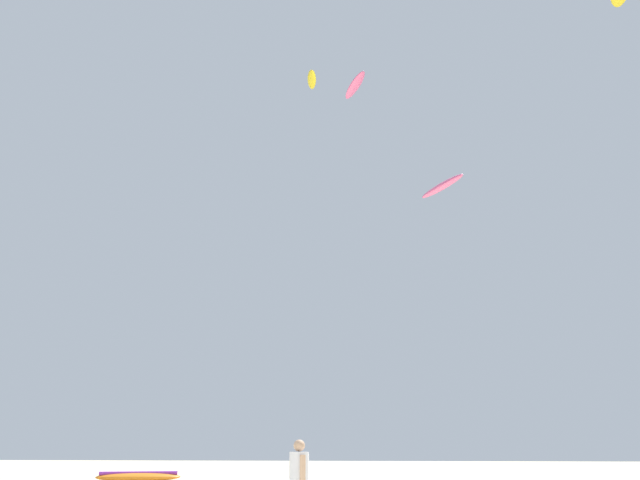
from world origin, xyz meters
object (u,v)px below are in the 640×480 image
object	(u,v)px
kite_aloft_1	(442,186)
kite_aloft_4	(312,80)
kite_grounded_near	(138,477)
kite_aloft_0	(355,85)
person_foreground	(299,477)

from	to	relation	value
kite_aloft_1	kite_aloft_4	xyz separation A→B (m)	(-6.81, 15.83, 13.89)
kite_grounded_near	kite_aloft_0	size ratio (longest dim) A/B	1.40
kite_aloft_4	kite_aloft_1	bearing A→B (deg)	-66.73
kite_aloft_0	kite_aloft_4	distance (m)	13.71
kite_grounded_near	kite_aloft_1	distance (m)	18.34
person_foreground	kite_aloft_0	xyz separation A→B (m)	(0.54, 15.49, 17.02)
person_foreground	kite_aloft_4	world-z (taller)	kite_aloft_4
person_foreground	kite_aloft_4	distance (m)	36.07
kite_aloft_0	kite_aloft_1	xyz separation A→B (m)	(3.45, -4.48, -6.98)
kite_grounded_near	person_foreground	bearing A→B (deg)	-61.49
kite_grounded_near	kite_aloft_4	world-z (taller)	kite_aloft_4
kite_aloft_1	kite_aloft_4	distance (m)	22.13
kite_aloft_0	kite_aloft_1	distance (m)	8.98
kite_grounded_near	kite_aloft_1	world-z (taller)	kite_aloft_1
kite_aloft_0	kite_aloft_4	world-z (taller)	kite_aloft_4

